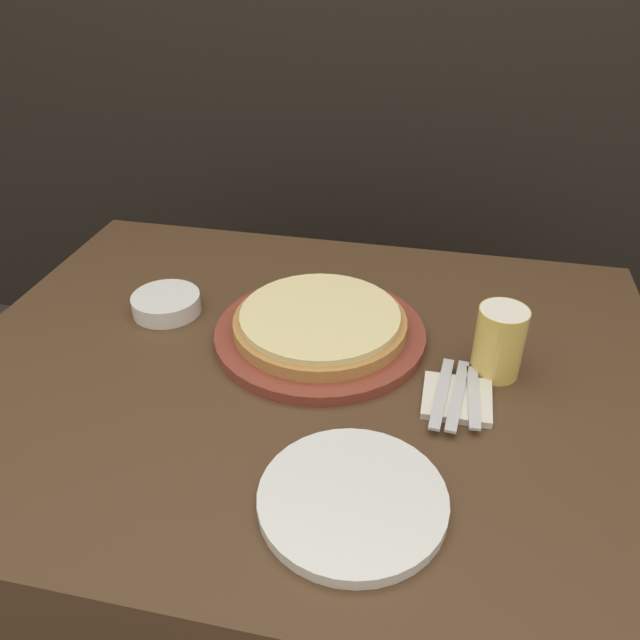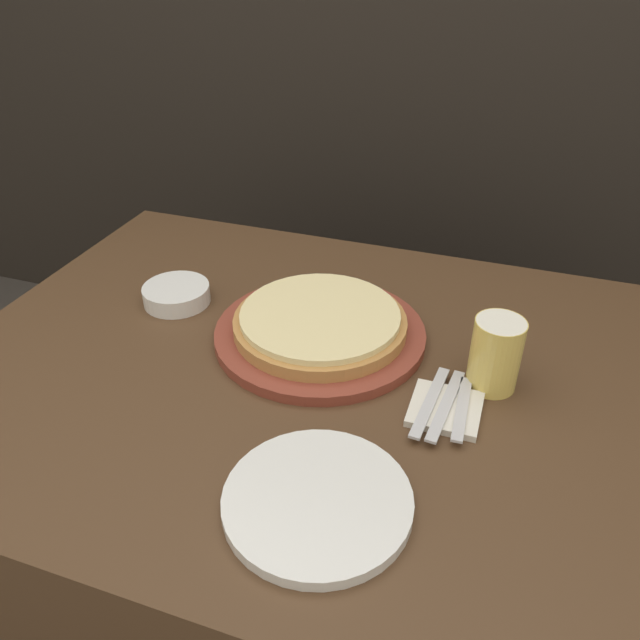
{
  "view_description": "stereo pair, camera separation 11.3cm",
  "coord_description": "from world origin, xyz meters",
  "px_view_note": "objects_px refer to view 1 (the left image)",
  "views": [
    {
      "loc": [
        0.21,
        -0.85,
        1.38
      ],
      "look_at": [
        0.01,
        0.08,
        0.75
      ],
      "focal_mm": 35.0,
      "sensor_mm": 36.0,
      "label": 1
    },
    {
      "loc": [
        0.32,
        -0.82,
        1.38
      ],
      "look_at": [
        0.01,
        0.08,
        0.75
      ],
      "focal_mm": 35.0,
      "sensor_mm": 36.0,
      "label": 2
    }
  ],
  "objects_px": {
    "dinner_plate": "(353,500)",
    "fork": "(442,392)",
    "dinner_knife": "(458,395)",
    "spoon": "(473,397)",
    "pizza_on_board": "(320,327)",
    "beer_glass": "(500,339)",
    "side_bowl": "(166,304)"
  },
  "relations": [
    {
      "from": "dinner_plate",
      "to": "fork",
      "type": "bearing_deg",
      "value": 66.56
    },
    {
      "from": "side_bowl",
      "to": "dinner_knife",
      "type": "relative_size",
      "value": 0.74
    },
    {
      "from": "dinner_plate",
      "to": "spoon",
      "type": "relative_size",
      "value": 1.66
    },
    {
      "from": "beer_glass",
      "to": "fork",
      "type": "relative_size",
      "value": 0.69
    },
    {
      "from": "beer_glass",
      "to": "dinner_plate",
      "type": "height_order",
      "value": "beer_glass"
    },
    {
      "from": "pizza_on_board",
      "to": "beer_glass",
      "type": "bearing_deg",
      "value": -6.47
    },
    {
      "from": "pizza_on_board",
      "to": "spoon",
      "type": "distance_m",
      "value": 0.31
    },
    {
      "from": "side_bowl",
      "to": "pizza_on_board",
      "type": "bearing_deg",
      "value": -4.9
    },
    {
      "from": "dinner_knife",
      "to": "beer_glass",
      "type": "bearing_deg",
      "value": 57.47
    },
    {
      "from": "dinner_plate",
      "to": "spoon",
      "type": "height_order",
      "value": "dinner_plate"
    },
    {
      "from": "beer_glass",
      "to": "spoon",
      "type": "relative_size",
      "value": 0.82
    },
    {
      "from": "fork",
      "to": "dinner_knife",
      "type": "xyz_separation_m",
      "value": [
        0.03,
        0.0,
        0.0
      ]
    },
    {
      "from": "pizza_on_board",
      "to": "fork",
      "type": "height_order",
      "value": "pizza_on_board"
    },
    {
      "from": "pizza_on_board",
      "to": "side_bowl",
      "type": "relative_size",
      "value": 2.91
    },
    {
      "from": "spoon",
      "to": "dinner_plate",
      "type": "bearing_deg",
      "value": -122.64
    },
    {
      "from": "dinner_knife",
      "to": "spoon",
      "type": "xyz_separation_m",
      "value": [
        0.03,
        -0.0,
        0.0
      ]
    },
    {
      "from": "fork",
      "to": "dinner_knife",
      "type": "distance_m",
      "value": 0.03
    },
    {
      "from": "beer_glass",
      "to": "dinner_plate",
      "type": "relative_size",
      "value": 0.49
    },
    {
      "from": "dinner_plate",
      "to": "fork",
      "type": "distance_m",
      "value": 0.26
    },
    {
      "from": "dinner_knife",
      "to": "spoon",
      "type": "bearing_deg",
      "value": -0.0
    },
    {
      "from": "beer_glass",
      "to": "side_bowl",
      "type": "distance_m",
      "value": 0.63
    },
    {
      "from": "dinner_knife",
      "to": "side_bowl",
      "type": "bearing_deg",
      "value": 164.68
    },
    {
      "from": "pizza_on_board",
      "to": "side_bowl",
      "type": "bearing_deg",
      "value": 175.1
    },
    {
      "from": "fork",
      "to": "spoon",
      "type": "height_order",
      "value": "same"
    },
    {
      "from": "fork",
      "to": "beer_glass",
      "type": "bearing_deg",
      "value": 47.83
    },
    {
      "from": "pizza_on_board",
      "to": "beer_glass",
      "type": "height_order",
      "value": "beer_glass"
    },
    {
      "from": "fork",
      "to": "spoon",
      "type": "bearing_deg",
      "value": 0.0
    },
    {
      "from": "beer_glass",
      "to": "fork",
      "type": "height_order",
      "value": "beer_glass"
    },
    {
      "from": "dinner_plate",
      "to": "dinner_knife",
      "type": "distance_m",
      "value": 0.27
    },
    {
      "from": "fork",
      "to": "dinner_plate",
      "type": "bearing_deg",
      "value": -113.44
    },
    {
      "from": "fork",
      "to": "dinner_knife",
      "type": "height_order",
      "value": "same"
    },
    {
      "from": "beer_glass",
      "to": "dinner_plate",
      "type": "bearing_deg",
      "value": -119.47
    }
  ]
}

